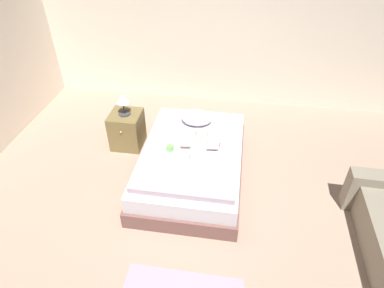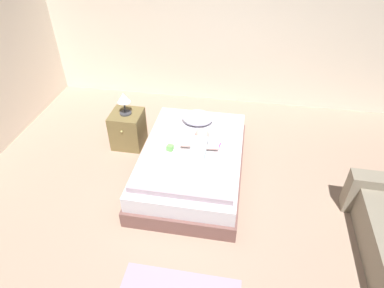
% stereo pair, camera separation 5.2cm
% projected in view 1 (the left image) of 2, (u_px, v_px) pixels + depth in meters
% --- Properties ---
extents(ground_plane, '(8.00, 8.00, 0.00)m').
position_uv_depth(ground_plane, '(196.00, 233.00, 3.62)').
color(ground_plane, tan).
extents(wall_behind_bed, '(8.00, 0.12, 2.55)m').
position_uv_depth(wall_behind_bed, '(224.00, 26.00, 5.19)').
color(wall_behind_bed, beige).
rests_on(wall_behind_bed, ground_plane).
extents(bed, '(1.27, 1.94, 0.41)m').
position_uv_depth(bed, '(192.00, 163.00, 4.23)').
color(bed, brown).
rests_on(bed, ground_plane).
extents(pillow, '(0.42, 0.35, 0.15)m').
position_uv_depth(pillow, '(197.00, 118.00, 4.56)').
color(pillow, silver).
rests_on(pillow, bed).
extents(baby, '(0.48, 0.66, 0.18)m').
position_uv_depth(baby, '(200.00, 144.00, 4.09)').
color(baby, white).
rests_on(baby, bed).
extents(toothbrush, '(0.03, 0.16, 0.02)m').
position_uv_depth(toothbrush, '(220.00, 145.00, 4.18)').
color(toothbrush, '#B033A2').
rests_on(toothbrush, bed).
extents(nightstand, '(0.43, 0.46, 0.52)m').
position_uv_depth(nightstand, '(127.00, 130.00, 4.72)').
color(nightstand, brown).
rests_on(nightstand, ground_plane).
extents(lamp, '(0.18, 0.18, 0.32)m').
position_uv_depth(lamp, '(123.00, 100.00, 4.42)').
color(lamp, '#333338').
rests_on(lamp, nightstand).
extents(blanket, '(1.14, 0.36, 0.07)m').
position_uv_depth(blanket, '(183.00, 185.00, 3.58)').
color(blanket, '#A994A0').
rests_on(blanket, bed).
extents(toy_block, '(0.08, 0.08, 0.07)m').
position_uv_depth(toy_block, '(170.00, 148.00, 4.08)').
color(toy_block, '#71C35C').
rests_on(toy_block, bed).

